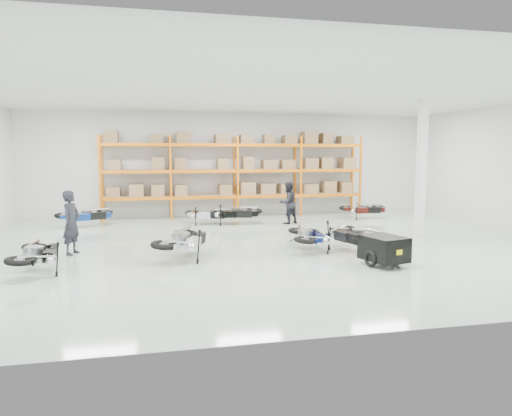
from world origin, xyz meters
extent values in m
plane|color=#A8BBAA|center=(0.00, 0.00, 0.00)|extent=(18.00, 18.00, 0.00)
plane|color=white|center=(0.00, 0.00, 4.50)|extent=(18.00, 18.00, 0.00)
plane|color=silver|center=(0.00, 7.00, 2.25)|extent=(18.00, 0.00, 18.00)
plane|color=silver|center=(0.00, -7.00, 2.25)|extent=(18.00, 0.00, 18.00)
cube|color=orange|center=(-5.60, 6.00, 1.75)|extent=(0.08, 0.08, 3.50)
cube|color=orange|center=(-5.60, 6.90, 1.75)|extent=(0.08, 0.08, 3.50)
cube|color=orange|center=(-2.80, 6.00, 1.75)|extent=(0.08, 0.08, 3.50)
cube|color=orange|center=(-2.80, 6.90, 1.75)|extent=(0.08, 0.08, 3.50)
cube|color=orange|center=(0.00, 6.00, 1.75)|extent=(0.08, 0.08, 3.50)
cube|color=orange|center=(0.00, 6.90, 1.75)|extent=(0.08, 0.08, 3.50)
cube|color=orange|center=(2.80, 6.00, 1.75)|extent=(0.08, 0.08, 3.50)
cube|color=orange|center=(2.80, 6.90, 1.75)|extent=(0.08, 0.08, 3.50)
cube|color=orange|center=(5.60, 6.00, 1.75)|extent=(0.08, 0.08, 3.50)
cube|color=orange|center=(5.60, 6.90, 1.75)|extent=(0.08, 0.08, 3.50)
cube|color=orange|center=(-4.20, 6.00, 0.90)|extent=(2.70, 0.08, 0.12)
cube|color=orange|center=(-4.20, 6.90, 0.90)|extent=(2.70, 0.08, 0.12)
cube|color=#95714D|center=(-4.20, 6.45, 0.97)|extent=(2.68, 0.88, 0.02)
cube|color=#95714D|center=(-4.20, 6.45, 1.20)|extent=(2.40, 0.70, 0.44)
cube|color=orange|center=(-1.40, 6.00, 0.90)|extent=(2.70, 0.08, 0.12)
cube|color=orange|center=(-1.40, 6.90, 0.90)|extent=(2.70, 0.08, 0.12)
cube|color=#95714D|center=(-1.40, 6.45, 0.97)|extent=(2.68, 0.88, 0.02)
cube|color=#95714D|center=(-1.40, 6.45, 1.20)|extent=(2.40, 0.70, 0.44)
cube|color=orange|center=(1.40, 6.00, 0.90)|extent=(2.70, 0.08, 0.12)
cube|color=orange|center=(1.40, 6.90, 0.90)|extent=(2.70, 0.08, 0.12)
cube|color=#95714D|center=(1.40, 6.45, 0.97)|extent=(2.68, 0.88, 0.02)
cube|color=#95714D|center=(1.40, 6.45, 1.20)|extent=(2.40, 0.70, 0.44)
cube|color=orange|center=(4.20, 6.00, 0.90)|extent=(2.70, 0.08, 0.12)
cube|color=orange|center=(4.20, 6.90, 0.90)|extent=(2.70, 0.08, 0.12)
cube|color=#95714D|center=(4.20, 6.45, 0.97)|extent=(2.68, 0.88, 0.02)
cube|color=#95714D|center=(4.20, 6.45, 1.20)|extent=(2.40, 0.70, 0.44)
cube|color=orange|center=(-4.20, 6.00, 2.00)|extent=(2.70, 0.08, 0.12)
cube|color=orange|center=(-4.20, 6.90, 2.00)|extent=(2.70, 0.08, 0.12)
cube|color=#95714D|center=(-4.20, 6.45, 2.07)|extent=(2.68, 0.88, 0.02)
cube|color=#95714D|center=(-4.20, 6.45, 2.30)|extent=(2.40, 0.70, 0.44)
cube|color=orange|center=(-1.40, 6.00, 2.00)|extent=(2.70, 0.08, 0.12)
cube|color=orange|center=(-1.40, 6.90, 2.00)|extent=(2.70, 0.08, 0.12)
cube|color=#95714D|center=(-1.40, 6.45, 2.07)|extent=(2.68, 0.88, 0.02)
cube|color=#95714D|center=(-1.40, 6.45, 2.30)|extent=(2.40, 0.70, 0.44)
cube|color=orange|center=(1.40, 6.00, 2.00)|extent=(2.70, 0.08, 0.12)
cube|color=orange|center=(1.40, 6.90, 2.00)|extent=(2.70, 0.08, 0.12)
cube|color=#95714D|center=(1.40, 6.45, 2.07)|extent=(2.68, 0.88, 0.02)
cube|color=#95714D|center=(1.40, 6.45, 2.30)|extent=(2.40, 0.70, 0.44)
cube|color=orange|center=(4.20, 6.00, 2.00)|extent=(2.70, 0.08, 0.12)
cube|color=orange|center=(4.20, 6.90, 2.00)|extent=(2.70, 0.08, 0.12)
cube|color=#95714D|center=(4.20, 6.45, 2.07)|extent=(2.68, 0.88, 0.02)
cube|color=#95714D|center=(4.20, 6.45, 2.30)|extent=(2.40, 0.70, 0.44)
cube|color=orange|center=(-4.20, 6.00, 3.10)|extent=(2.70, 0.08, 0.12)
cube|color=orange|center=(-4.20, 6.90, 3.10)|extent=(2.70, 0.08, 0.12)
cube|color=#95714D|center=(-4.20, 6.45, 3.17)|extent=(2.68, 0.88, 0.02)
cube|color=#95714D|center=(-4.20, 6.45, 3.40)|extent=(2.40, 0.70, 0.44)
cube|color=orange|center=(-1.40, 6.00, 3.10)|extent=(2.70, 0.08, 0.12)
cube|color=orange|center=(-1.40, 6.90, 3.10)|extent=(2.70, 0.08, 0.12)
cube|color=#95714D|center=(-1.40, 6.45, 3.17)|extent=(2.68, 0.88, 0.02)
cube|color=#95714D|center=(-1.40, 6.45, 3.40)|extent=(2.40, 0.70, 0.44)
cube|color=orange|center=(1.40, 6.00, 3.10)|extent=(2.70, 0.08, 0.12)
cube|color=orange|center=(1.40, 6.90, 3.10)|extent=(2.70, 0.08, 0.12)
cube|color=#95714D|center=(1.40, 6.45, 3.17)|extent=(2.68, 0.88, 0.02)
cube|color=#95714D|center=(1.40, 6.45, 3.40)|extent=(2.40, 0.70, 0.44)
cube|color=orange|center=(4.20, 6.00, 3.10)|extent=(2.70, 0.08, 0.12)
cube|color=orange|center=(4.20, 6.90, 3.10)|extent=(2.70, 0.08, 0.12)
cube|color=#95714D|center=(4.20, 6.45, 3.17)|extent=(2.68, 0.88, 0.02)
cube|color=#95714D|center=(4.20, 6.45, 3.40)|extent=(2.40, 0.70, 0.44)
cube|color=white|center=(5.20, 0.50, 2.25)|extent=(0.25, 0.25, 4.50)
cube|color=black|center=(2.04, -3.11, 0.43)|extent=(1.04, 1.20, 0.59)
cube|color=yellow|center=(2.04, -3.63, 0.43)|extent=(0.17, 0.06, 0.12)
torus|color=black|center=(1.63, -3.11, 0.22)|extent=(0.09, 0.41, 0.41)
torus|color=black|center=(2.45, -3.11, 0.22)|extent=(0.09, 0.41, 0.41)
cylinder|color=black|center=(2.04, -2.41, 0.49)|extent=(0.29, 0.95, 0.04)
imported|color=black|center=(-5.62, -0.16, 0.87)|extent=(0.61, 0.74, 1.74)
imported|color=black|center=(1.64, 3.99, 0.83)|extent=(0.99, 0.90, 1.65)
camera|label=1|loc=(-3.26, -13.11, 2.69)|focal=32.00mm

